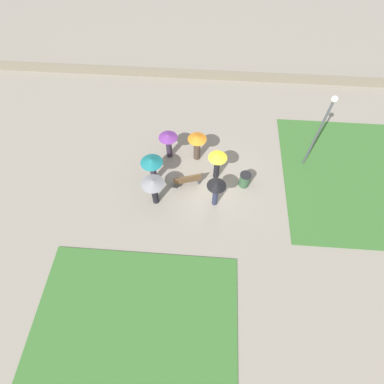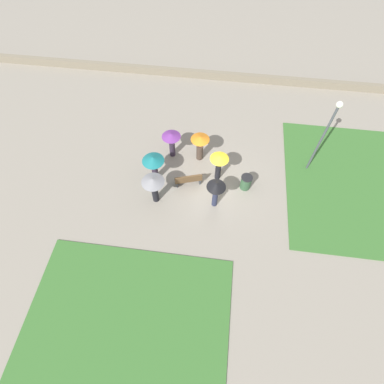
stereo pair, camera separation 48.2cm
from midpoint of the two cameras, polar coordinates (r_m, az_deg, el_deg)
ground_plane at (r=16.98m, az=5.03°, el=1.47°), size 90.00×90.00×0.00m
lawn_patch_near at (r=19.30m, az=29.10°, el=1.25°), size 7.58×8.87×0.06m
lawn_patch_far at (r=14.24m, az=-12.07°, el=-26.03°), size 8.80×8.09×0.06m
parapet_wall at (r=23.54m, az=7.08°, el=21.05°), size 45.00×0.35×0.57m
park_bench at (r=16.53m, az=0.13°, el=2.33°), size 1.56×0.85×0.90m
lamp_post at (r=16.75m, az=24.95°, el=10.57°), size 0.32×0.32×4.89m
trash_bin at (r=16.75m, az=11.03°, el=1.83°), size 0.63×0.63×0.91m
crowd_person_grey at (r=15.24m, az=-6.46°, el=1.44°), size 1.18×1.18×1.92m
crowd_person_orange at (r=17.18m, az=2.34°, el=9.08°), size 1.06×1.06×1.80m
crowd_person_teal at (r=16.15m, az=-6.49°, el=5.59°), size 1.19×1.19×1.83m
crowd_person_purple at (r=17.31m, az=-3.11°, el=9.89°), size 1.08×1.08×1.76m
crowd_person_black at (r=15.03m, az=5.51°, el=0.54°), size 0.98×0.98×1.95m
crowd_person_yellow at (r=16.19m, az=6.03°, el=5.66°), size 1.01×1.01×1.89m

